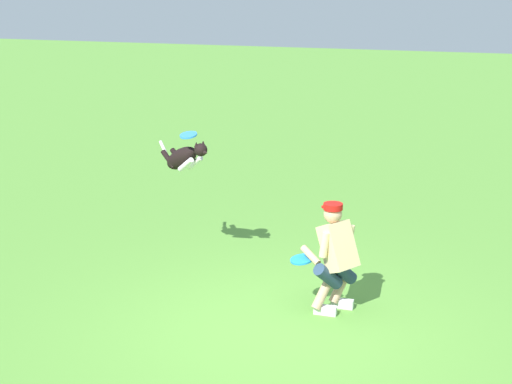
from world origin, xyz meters
TOP-DOWN VIEW (x-y plane):
  - ground_plane at (0.00, 0.00)m, footprint 60.00×60.00m
  - person at (-0.49, -0.69)m, footprint 0.71×0.62m
  - dog at (1.75, -1.74)m, footprint 0.93×0.61m
  - frisbee_flying at (1.61, -1.56)m, footprint 0.25×0.25m
  - frisbee_held at (-0.11, -0.66)m, footprint 0.34×0.33m

SIDE VIEW (x-z plane):
  - ground_plane at x=0.00m, z-range 0.00..0.00m
  - frisbee_held at x=-0.11m, z-range 0.57..0.65m
  - person at x=-0.49m, z-range 0.05..1.34m
  - dog at x=1.75m, z-range 1.16..1.71m
  - frisbee_flying at x=1.61m, z-range 1.75..1.82m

